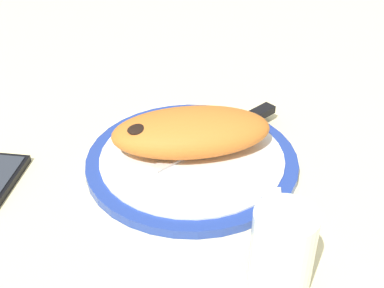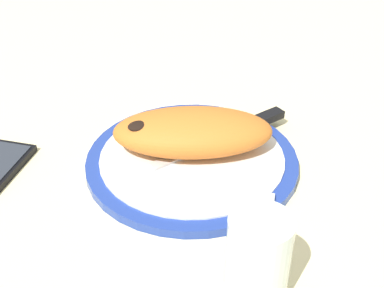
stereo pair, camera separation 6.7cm
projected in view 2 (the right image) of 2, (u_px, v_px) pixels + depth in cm
name	position (u px, v px, depth cm)	size (l,w,h in cm)	color
ground_plane	(192.00, 173.00, 75.18)	(150.00, 150.00, 3.00)	beige
plate	(192.00, 160.00, 73.89)	(29.95, 29.95, 1.61)	#233D99
calzone	(194.00, 132.00, 73.23)	(23.38, 12.71, 5.76)	orange
fork	(221.00, 194.00, 66.26)	(16.71, 3.65, 0.40)	silver
knife	(240.00, 129.00, 78.23)	(19.51, 16.62, 1.20)	silver
water_glass	(257.00, 265.00, 52.81)	(6.56, 6.56, 10.48)	silver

